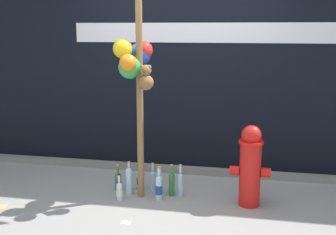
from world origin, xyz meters
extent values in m
plane|color=gray|center=(0.00, 0.00, 0.00)|extent=(14.00, 14.00, 0.00)
cube|color=black|center=(0.00, 1.51, 2.00)|extent=(10.00, 0.20, 3.99)
cube|color=silver|center=(0.97, 1.41, 1.79)|extent=(4.77, 0.01, 0.25)
cube|color=slate|center=(0.00, 1.15, 0.04)|extent=(8.00, 0.12, 0.08)
cylinder|color=olive|center=(-0.23, 0.27, 1.36)|extent=(0.07, 0.07, 2.72)
sphere|color=orange|center=(-0.29, 0.06, 1.50)|extent=(0.18, 0.18, 0.18)
sphere|color=red|center=(-0.23, 0.42, 1.61)|extent=(0.21, 0.21, 0.21)
sphere|color=green|center=(-0.33, 0.24, 1.45)|extent=(0.25, 0.25, 0.25)
sphere|color=blue|center=(-0.27, 0.42, 1.57)|extent=(0.25, 0.25, 0.25)
sphere|color=yellow|center=(-0.39, 0.20, 1.64)|extent=(0.21, 0.21, 0.21)
sphere|color=brown|center=(-0.14, 0.18, 1.30)|extent=(0.16, 0.16, 0.16)
sphere|color=brown|center=(-0.14, 0.18, 1.42)|extent=(0.12, 0.12, 0.12)
sphere|color=brown|center=(-0.18, 0.18, 1.46)|extent=(0.05, 0.05, 0.05)
sphere|color=brown|center=(-0.10, 0.18, 1.46)|extent=(0.05, 0.05, 0.05)
sphere|color=brown|center=(-0.14, 0.13, 1.42)|extent=(0.04, 0.04, 0.04)
cylinder|color=red|center=(0.95, 0.27, 0.34)|extent=(0.22, 0.22, 0.68)
cylinder|color=red|center=(0.95, 0.27, 0.69)|extent=(0.26, 0.26, 0.03)
sphere|color=red|center=(0.95, 0.27, 0.77)|extent=(0.21, 0.21, 0.21)
cylinder|color=red|center=(0.79, 0.27, 0.37)|extent=(0.10, 0.10, 0.10)
cylinder|color=red|center=(1.12, 0.27, 0.37)|extent=(0.10, 0.10, 0.10)
cylinder|color=#93CCE0|center=(-0.31, 0.48, 0.11)|extent=(0.06, 0.06, 0.21)
cone|color=#93CCE0|center=(-0.31, 0.48, 0.23)|extent=(0.06, 0.06, 0.03)
cylinder|color=#93CCE0|center=(-0.31, 0.48, 0.28)|extent=(0.02, 0.02, 0.09)
cylinder|color=#1E478C|center=(-0.31, 0.48, 0.11)|extent=(0.06, 0.06, 0.08)
cylinder|color=black|center=(-0.31, 0.48, 0.33)|extent=(0.03, 0.03, 0.01)
cylinder|color=#337038|center=(0.10, 0.37, 0.12)|extent=(0.06, 0.06, 0.24)
cone|color=#337038|center=(0.10, 0.37, 0.25)|extent=(0.06, 0.06, 0.03)
cylinder|color=#337038|center=(0.10, 0.37, 0.31)|extent=(0.03, 0.03, 0.08)
cylinder|color=gold|center=(0.10, 0.37, 0.36)|extent=(0.03, 0.03, 0.01)
cylinder|color=#93CCE0|center=(0.20, 0.36, 0.13)|extent=(0.06, 0.06, 0.25)
cone|color=#93CCE0|center=(0.20, 0.36, 0.27)|extent=(0.06, 0.06, 0.02)
cylinder|color=#93CCE0|center=(0.20, 0.36, 0.32)|extent=(0.03, 0.03, 0.08)
cylinder|color=gold|center=(0.20, 0.36, 0.37)|extent=(0.03, 0.03, 0.01)
cylinder|color=#B2DBEA|center=(-0.38, 0.31, 0.15)|extent=(0.07, 0.07, 0.30)
cone|color=#B2DBEA|center=(-0.38, 0.31, 0.31)|extent=(0.07, 0.07, 0.03)
cylinder|color=#B2DBEA|center=(-0.38, 0.31, 0.35)|extent=(0.03, 0.03, 0.05)
cylinder|color=gold|center=(-0.38, 0.31, 0.38)|extent=(0.03, 0.03, 0.01)
cylinder|color=#93CCE0|center=(-0.04, 0.37, 0.11)|extent=(0.07, 0.07, 0.21)
cone|color=#93CCE0|center=(-0.04, 0.37, 0.22)|extent=(0.07, 0.07, 0.03)
cylinder|color=#93CCE0|center=(-0.04, 0.37, 0.28)|extent=(0.03, 0.03, 0.08)
cylinder|color=gold|center=(-0.04, 0.37, 0.33)|extent=(0.03, 0.03, 0.01)
cylinder|color=silver|center=(-0.44, 0.11, 0.09)|extent=(0.07, 0.07, 0.18)
cone|color=silver|center=(-0.44, 0.11, 0.20)|extent=(0.07, 0.07, 0.03)
cylinder|color=silver|center=(-0.44, 0.11, 0.25)|extent=(0.03, 0.03, 0.08)
cylinder|color=silver|center=(-0.44, 0.11, 0.08)|extent=(0.07, 0.07, 0.06)
cylinder|color=black|center=(-0.44, 0.11, 0.30)|extent=(0.03, 0.03, 0.01)
cylinder|color=#B2DBEA|center=(-0.15, 0.50, 0.10)|extent=(0.06, 0.06, 0.20)
cone|color=#B2DBEA|center=(-0.15, 0.50, 0.21)|extent=(0.06, 0.06, 0.02)
cylinder|color=#B2DBEA|center=(-0.15, 0.50, 0.27)|extent=(0.03, 0.03, 0.09)
cylinder|color=gold|center=(-0.15, 0.50, 0.32)|extent=(0.03, 0.03, 0.01)
cylinder|color=#B2DBEA|center=(-0.02, 0.22, 0.13)|extent=(0.07, 0.07, 0.26)
cone|color=#B2DBEA|center=(-0.02, 0.22, 0.27)|extent=(0.07, 0.07, 0.03)
cylinder|color=#B2DBEA|center=(-0.02, 0.22, 0.33)|extent=(0.03, 0.03, 0.08)
cylinder|color=#1E478C|center=(-0.02, 0.22, 0.12)|extent=(0.07, 0.07, 0.10)
cylinder|color=gold|center=(-0.02, 0.22, 0.37)|extent=(0.04, 0.04, 0.01)
cylinder|color=#337038|center=(-0.54, 0.39, 0.09)|extent=(0.07, 0.07, 0.19)
cone|color=#337038|center=(-0.54, 0.39, 0.20)|extent=(0.07, 0.07, 0.03)
cylinder|color=#337038|center=(-0.54, 0.39, 0.26)|extent=(0.03, 0.03, 0.09)
cylinder|color=#1E478C|center=(-0.54, 0.39, 0.09)|extent=(0.07, 0.07, 0.06)
cylinder|color=gold|center=(-0.54, 0.39, 0.31)|extent=(0.03, 0.03, 0.01)
cube|color=silver|center=(-0.21, -0.40, 0.00)|extent=(0.09, 0.08, 0.01)
cube|color=tan|center=(-1.59, -0.30, 0.00)|extent=(0.13, 0.15, 0.01)
camera|label=1|loc=(0.95, -4.06, 1.85)|focal=45.47mm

